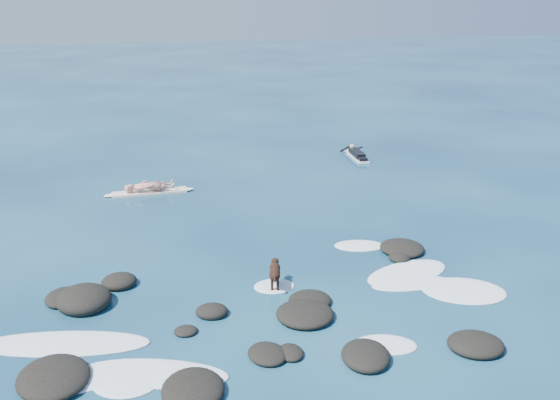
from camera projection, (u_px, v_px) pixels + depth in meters
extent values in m
plane|color=#0A2642|center=(278.00, 279.00, 17.16)|extent=(160.00, 160.00, 0.00)
ellipsoid|color=black|center=(84.00, 299.00, 15.72)|extent=(1.76, 1.82, 0.62)
ellipsoid|color=black|center=(310.00, 300.00, 15.83)|extent=(1.47, 1.44, 0.31)
ellipsoid|color=black|center=(119.00, 282.00, 16.79)|extent=(1.26, 1.25, 0.40)
ellipsoid|color=black|center=(193.00, 389.00, 12.30)|extent=(1.35, 1.51, 0.40)
ellipsoid|color=black|center=(399.00, 258.00, 18.36)|extent=(0.83, 0.82, 0.28)
ellipsoid|color=black|center=(212.00, 311.00, 15.28)|extent=(0.92, 0.84, 0.34)
ellipsoid|color=black|center=(366.00, 356.00, 13.42)|extent=(1.34, 1.49, 0.39)
ellipsoid|color=black|center=(186.00, 331.00, 14.48)|extent=(0.59, 0.54, 0.18)
ellipsoid|color=black|center=(290.00, 353.00, 13.61)|extent=(0.60, 0.73, 0.22)
ellipsoid|color=black|center=(54.00, 378.00, 12.65)|extent=(1.77, 1.94, 0.43)
ellipsoid|color=black|center=(402.00, 248.00, 18.96)|extent=(1.73, 1.75, 0.37)
ellipsoid|color=black|center=(476.00, 344.00, 13.85)|extent=(1.50, 1.39, 0.38)
ellipsoid|color=black|center=(305.00, 314.00, 15.14)|extent=(1.88, 1.88, 0.39)
ellipsoid|color=black|center=(267.00, 354.00, 13.54)|extent=(1.08, 1.17, 0.27)
ellipsoid|color=black|center=(63.00, 298.00, 15.98)|extent=(1.04, 1.22, 0.31)
ellipsoid|color=white|center=(386.00, 345.00, 13.99)|extent=(1.59, 1.23, 0.12)
ellipsoid|color=white|center=(128.00, 379.00, 12.77)|extent=(1.67, 1.56, 0.12)
ellipsoid|color=white|center=(407.00, 273.00, 17.50)|extent=(3.00, 2.18, 0.12)
ellipsoid|color=white|center=(154.00, 373.00, 12.95)|extent=(3.35, 1.98, 0.12)
ellipsoid|color=white|center=(64.00, 344.00, 14.03)|extent=(4.06, 1.79, 0.12)
ellipsoid|color=white|center=(83.00, 381.00, 12.70)|extent=(2.54, 1.21, 0.12)
ellipsoid|color=white|center=(464.00, 291.00, 16.48)|extent=(2.60, 2.20, 0.12)
ellipsoid|color=white|center=(411.00, 284.00, 16.88)|extent=(2.25, 0.85, 0.12)
ellipsoid|color=white|center=(359.00, 246.00, 19.35)|extent=(1.70, 1.18, 0.12)
ellipsoid|color=white|center=(274.00, 286.00, 16.72)|extent=(1.10, 0.90, 0.12)
cube|color=#F3E0C2|center=(150.00, 192.00, 24.25)|extent=(2.90, 0.76, 0.10)
ellipsoid|color=#F3E0C2|center=(187.00, 189.00, 24.61)|extent=(0.59, 0.36, 0.10)
ellipsoid|color=#F3E0C2|center=(111.00, 195.00, 23.89)|extent=(0.59, 0.36, 0.10)
imported|color=tan|center=(148.00, 168.00, 23.93)|extent=(0.48, 0.71, 1.87)
cube|color=white|center=(357.00, 157.00, 29.36)|extent=(0.60, 2.32, 0.08)
ellipsoid|color=white|center=(350.00, 151.00, 30.43)|extent=(0.29, 0.51, 0.09)
cube|color=black|center=(357.00, 153.00, 29.30)|extent=(0.46, 1.43, 0.23)
sphere|color=tan|center=(352.00, 147.00, 30.03)|extent=(0.25, 0.25, 0.24)
cylinder|color=black|center=(345.00, 149.00, 30.17)|extent=(0.57, 0.30, 0.26)
cylinder|color=black|center=(357.00, 148.00, 30.27)|extent=(0.57, 0.33, 0.26)
cube|color=black|center=(362.00, 159.00, 28.59)|extent=(0.37, 0.59, 0.15)
cylinder|color=black|center=(275.00, 272.00, 16.48)|extent=(0.39, 0.62, 0.28)
sphere|color=black|center=(275.00, 268.00, 16.72)|extent=(0.35, 0.35, 0.29)
sphere|color=black|center=(275.00, 276.00, 16.23)|extent=(0.31, 0.31, 0.26)
sphere|color=black|center=(275.00, 262.00, 16.85)|extent=(0.25, 0.25, 0.21)
cone|color=black|center=(275.00, 260.00, 16.97)|extent=(0.13, 0.15, 0.11)
cone|color=black|center=(273.00, 259.00, 16.81)|extent=(0.11, 0.09, 0.10)
cone|color=black|center=(277.00, 259.00, 16.81)|extent=(0.11, 0.09, 0.10)
cylinder|color=black|center=(272.00, 279.00, 16.76)|extent=(0.08, 0.08, 0.37)
cylinder|color=black|center=(278.00, 279.00, 16.76)|extent=(0.08, 0.08, 0.37)
cylinder|color=black|center=(272.00, 285.00, 16.39)|extent=(0.08, 0.08, 0.37)
cylinder|color=black|center=(278.00, 285.00, 16.39)|extent=(0.08, 0.08, 0.37)
cylinder|color=black|center=(275.00, 277.00, 16.10)|extent=(0.11, 0.28, 0.16)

